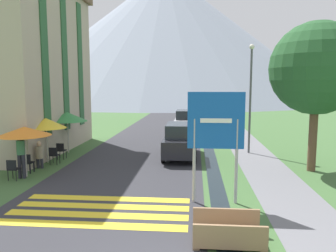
# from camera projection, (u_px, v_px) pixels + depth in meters

# --- Properties ---
(ground_plane) EXTENTS (160.00, 160.00, 0.00)m
(ground_plane) POSITION_uv_depth(u_px,v_px,m) (190.00, 133.00, 26.32)
(ground_plane) COLOR #3D6033
(road) EXTENTS (6.40, 60.00, 0.01)m
(road) POSITION_uv_depth(u_px,v_px,m) (169.00, 119.00, 36.41)
(road) COLOR #2D2D33
(road) RESTS_ON ground_plane
(footpath) EXTENTS (2.20, 60.00, 0.01)m
(footpath) POSITION_uv_depth(u_px,v_px,m) (225.00, 120.00, 35.91)
(footpath) COLOR slate
(footpath) RESTS_ON ground_plane
(drainage_channel) EXTENTS (0.60, 60.00, 0.00)m
(drainage_channel) POSITION_uv_depth(u_px,v_px,m) (203.00, 120.00, 36.11)
(drainage_channel) COLOR black
(drainage_channel) RESTS_ON ground_plane
(crosswalk_marking) EXTENTS (5.44, 2.54, 0.01)m
(crosswalk_marking) POSITION_uv_depth(u_px,v_px,m) (100.00, 210.00, 9.97)
(crosswalk_marking) COLOR yellow
(crosswalk_marking) RESTS_ON ground_plane
(mountain_distant) EXTENTS (80.39, 80.39, 31.78)m
(mountain_distant) POSITION_uv_depth(u_px,v_px,m) (166.00, 37.00, 82.38)
(mountain_distant) COLOR gray
(mountain_distant) RESTS_ON ground_plane
(hotel_building) EXTENTS (5.35, 9.45, 10.12)m
(hotel_building) POSITION_uv_depth(u_px,v_px,m) (23.00, 55.00, 18.51)
(hotel_building) COLOR tan
(hotel_building) RESTS_ON ground_plane
(road_sign) EXTENTS (1.79, 0.11, 3.59)m
(road_sign) POSITION_uv_depth(u_px,v_px,m) (216.00, 131.00, 10.36)
(road_sign) COLOR #9E9EA3
(road_sign) RESTS_ON ground_plane
(footbridge) EXTENTS (1.70, 1.10, 0.65)m
(footbridge) POSITION_uv_depth(u_px,v_px,m) (228.00, 233.00, 7.95)
(footbridge) COLOR #846647
(footbridge) RESTS_ON ground_plane
(parked_car_near) EXTENTS (1.72, 4.17, 1.82)m
(parked_car_near) POSITION_uv_depth(u_px,v_px,m) (180.00, 141.00, 17.16)
(parked_car_near) COLOR black
(parked_car_near) RESTS_ON ground_plane
(parked_car_far) EXTENTS (1.78, 3.95, 1.82)m
(parked_car_far) POSITION_uv_depth(u_px,v_px,m) (186.00, 121.00, 26.13)
(parked_car_far) COLOR #B2B2B7
(parked_car_far) RESTS_ON ground_plane
(cafe_chair_far_left) EXTENTS (0.40, 0.40, 0.85)m
(cafe_chair_far_left) POSITION_uv_depth(u_px,v_px,m) (61.00, 150.00, 16.79)
(cafe_chair_far_left) COLOR black
(cafe_chair_far_left) RESTS_ON ground_plane
(cafe_chair_nearest) EXTENTS (0.40, 0.40, 0.85)m
(cafe_chair_nearest) POSITION_uv_depth(u_px,v_px,m) (13.00, 168.00, 13.06)
(cafe_chair_nearest) COLOR black
(cafe_chair_nearest) RESTS_ON ground_plane
(cafe_chair_middle) EXTENTS (0.40, 0.40, 0.85)m
(cafe_chair_middle) POSITION_uv_depth(u_px,v_px,m) (54.00, 154.00, 15.66)
(cafe_chair_middle) COLOR black
(cafe_chair_middle) RESTS_ON ground_plane
(cafe_chair_near_right) EXTENTS (0.40, 0.40, 0.85)m
(cafe_chair_near_right) POSITION_uv_depth(u_px,v_px,m) (27.00, 162.00, 14.10)
(cafe_chair_near_right) COLOR black
(cafe_chair_near_right) RESTS_ON ground_plane
(cafe_chair_near_left) EXTENTS (0.40, 0.40, 0.85)m
(cafe_chair_near_left) POSITION_uv_depth(u_px,v_px,m) (27.00, 162.00, 14.15)
(cafe_chair_near_left) COLOR black
(cafe_chair_near_left) RESTS_ON ground_plane
(cafe_umbrella_front_orange) EXTENTS (2.15, 2.15, 2.11)m
(cafe_umbrella_front_orange) POSITION_uv_depth(u_px,v_px,m) (24.00, 131.00, 13.44)
(cafe_umbrella_front_orange) COLOR #B7B2A8
(cafe_umbrella_front_orange) RESTS_ON ground_plane
(cafe_umbrella_middle_yellow) EXTENTS (1.94, 1.94, 2.21)m
(cafe_umbrella_middle_yellow) POSITION_uv_depth(u_px,v_px,m) (46.00, 123.00, 15.93)
(cafe_umbrella_middle_yellow) COLOR #B7B2A8
(cafe_umbrella_middle_yellow) RESTS_ON ground_plane
(cafe_umbrella_rear_green) EXTENTS (2.20, 2.20, 2.30)m
(cafe_umbrella_rear_green) POSITION_uv_depth(u_px,v_px,m) (67.00, 117.00, 18.29)
(cafe_umbrella_rear_green) COLOR #B7B2A8
(cafe_umbrella_rear_green) RESTS_ON ground_plane
(person_standing_terrace) EXTENTS (0.32, 0.32, 1.78)m
(person_standing_terrace) POSITION_uv_depth(u_px,v_px,m) (21.00, 153.00, 13.31)
(person_standing_terrace) COLOR #282833
(person_standing_terrace) RESTS_ON ground_plane
(person_seated_near) EXTENTS (0.32, 0.32, 1.25)m
(person_seated_near) POSITION_uv_depth(u_px,v_px,m) (39.00, 153.00, 14.97)
(person_seated_near) COLOR #282833
(person_seated_near) RESTS_ON ground_plane
(streetlamp) EXTENTS (0.28, 0.28, 6.00)m
(streetlamp) POSITION_uv_depth(u_px,v_px,m) (251.00, 91.00, 18.03)
(streetlamp) COLOR #515156
(streetlamp) RESTS_ON ground_plane
(tree_by_path) EXTENTS (4.00, 4.00, 6.52)m
(tree_by_path) POSITION_uv_depth(u_px,v_px,m) (317.00, 69.00, 14.06)
(tree_by_path) COLOR brown
(tree_by_path) RESTS_ON ground_plane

